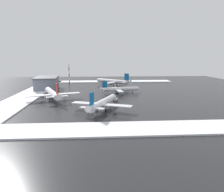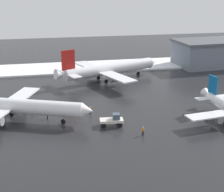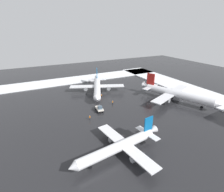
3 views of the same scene
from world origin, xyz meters
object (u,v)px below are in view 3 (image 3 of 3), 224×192
object	(u,v)px
airplane_parked_starboard	(120,146)
ground_crew_beside_wing	(90,117)
airplane_foreground_jet	(97,87)
ground_crew_by_nose_gear	(101,96)
ground_crew_near_tug	(113,102)
airplane_far_rear	(176,94)
pushback_tug	(99,108)

from	to	relation	value
airplane_parked_starboard	ground_crew_beside_wing	distance (m)	20.25
airplane_foreground_jet	ground_crew_by_nose_gear	bearing A→B (deg)	17.09
airplane_foreground_jet	airplane_parked_starboard	distance (m)	45.35
ground_crew_by_nose_gear	ground_crew_near_tug	bearing A→B (deg)	168.65
airplane_far_rear	ground_crew_by_nose_gear	world-z (taller)	airplane_far_rear
airplane_far_rear	airplane_parked_starboard	bearing A→B (deg)	-84.68
airplane_foreground_jet	pushback_tug	size ratio (longest dim) A/B	6.37
airplane_foreground_jet	ground_crew_by_nose_gear	size ratio (longest dim) A/B	17.91
ground_crew_beside_wing	ground_crew_near_tug	bearing A→B (deg)	-130.48
airplane_foreground_jet	ground_crew_near_tug	xyz separation A→B (m)	(-15.57, -0.45, -2.18)
airplane_foreground_jet	pushback_tug	xyz separation A→B (m)	(-18.99, 6.95, -1.87)
airplane_parked_starboard	ground_crew_by_nose_gear	size ratio (longest dim) A/B	15.32
airplane_parked_starboard	ground_crew_near_tug	world-z (taller)	airplane_parked_starboard
ground_crew_near_tug	ground_crew_beside_wing	bearing A→B (deg)	-168.63
airplane_foreground_jet	pushback_tug	distance (m)	20.31
ground_crew_near_tug	ground_crew_by_nose_gear	distance (m)	9.23
airplane_foreground_jet	ground_crew_near_tug	size ratio (longest dim) A/B	17.91
pushback_tug	ground_crew_beside_wing	size ratio (longest dim) A/B	2.81
airplane_foreground_jet	airplane_parked_starboard	xyz separation A→B (m)	(-43.73, 11.99, -0.58)
airplane_parked_starboard	ground_crew_beside_wing	size ratio (longest dim) A/B	15.32
pushback_tug	airplane_far_rear	bearing A→B (deg)	86.16
airplane_parked_starboard	ground_crew_by_nose_gear	xyz separation A→B (m)	(37.32, -11.39, -1.60)
airplane_far_rear	pushback_tug	bearing A→B (deg)	-120.93
airplane_foreground_jet	airplane_parked_starboard	world-z (taller)	airplane_foreground_jet
airplane_parked_starboard	ground_crew_near_tug	bearing A→B (deg)	-121.29
pushback_tug	ground_crew_by_nose_gear	size ratio (longest dim) A/B	2.81
airplane_foreground_jet	ground_crew_by_nose_gear	distance (m)	6.79
airplane_far_rear	pushback_tug	xyz separation A→B (m)	(5.76, 33.20, -2.09)
pushback_tug	ground_crew_by_nose_gear	world-z (taller)	pushback_tug
airplane_far_rear	ground_crew_beside_wing	world-z (taller)	airplane_far_rear
airplane_far_rear	ground_crew_beside_wing	distance (m)	38.88
ground_crew_near_tug	ground_crew_beside_wing	distance (m)	15.25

